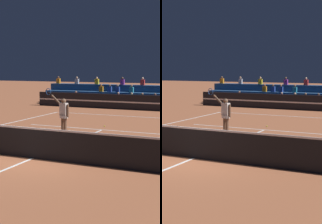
{
  "view_description": "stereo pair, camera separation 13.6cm",
  "coord_description": "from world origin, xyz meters",
  "views": [
    {
      "loc": [
        6.7,
        -10.57,
        3.08
      ],
      "look_at": [
        -0.25,
        4.36,
        1.1
      ],
      "focal_mm": 60.0,
      "sensor_mm": 36.0,
      "label": 1
    },
    {
      "loc": [
        6.82,
        -10.52,
        3.08
      ],
      "look_at": [
        -0.25,
        4.36,
        1.1
      ],
      "focal_mm": 60.0,
      "sensor_mm": 36.0,
      "label": 2
    }
  ],
  "objects": [
    {
      "name": "court_lines",
      "position": [
        0.0,
        0.0,
        0.0
      ],
      "size": [
        11.1,
        23.9,
        0.01
      ],
      "color": "white",
      "rests_on": "ground"
    },
    {
      "name": "tennis_ball",
      "position": [
        -0.25,
        7.36,
        0.03
      ],
      "size": [
        0.07,
        0.07,
        0.07
      ],
      "primitive_type": "sphere",
      "color": "#C6DB33",
      "rests_on": "ground"
    },
    {
      "name": "tennis_net",
      "position": [
        0.0,
        0.0,
        0.54
      ],
      "size": [
        12.0,
        0.1,
        1.1
      ],
      "color": "slate",
      "rests_on": "ground"
    },
    {
      "name": "bleacher_stand",
      "position": [
        0.01,
        18.03,
        0.65
      ],
      "size": [
        19.07,
        2.85,
        2.28
      ],
      "color": "navy",
      "rests_on": "ground"
    },
    {
      "name": "ground_plane",
      "position": [
        0.0,
        0.0,
        0.0
      ],
      "size": [
        120.0,
        120.0,
        0.0
      ],
      "primitive_type": "plane",
      "color": "#AD603D"
    },
    {
      "name": "tennis_player",
      "position": [
        -0.88,
        3.95,
        0.98
      ],
      "size": [
        1.39,
        0.52,
        2.19
      ],
      "color": "brown",
      "rests_on": "ground"
    },
    {
      "name": "sponsor_banner_wall",
      "position": [
        0.0,
        15.5,
        0.55
      ],
      "size": [
        18.0,
        0.26,
        1.1
      ],
      "color": "black",
      "rests_on": "ground"
    }
  ]
}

